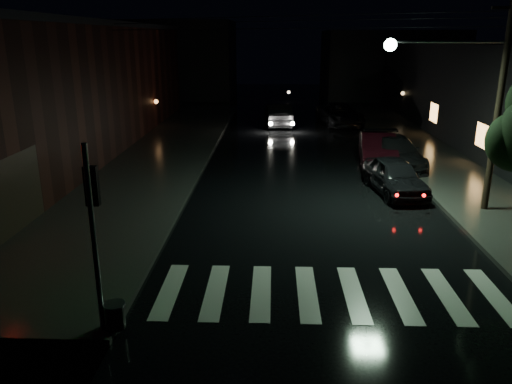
# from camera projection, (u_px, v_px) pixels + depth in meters

# --- Properties ---
(ground) EXTENTS (120.00, 120.00, 0.00)m
(ground) POSITION_uv_depth(u_px,v_px,m) (213.00, 301.00, 12.58)
(ground) COLOR black
(ground) RESTS_ON ground
(sidewalk_left) EXTENTS (6.00, 44.00, 0.15)m
(sidewalk_left) POSITION_uv_depth(u_px,v_px,m) (149.00, 163.00, 26.08)
(sidewalk_left) COLOR #282826
(sidewalk_left) RESTS_ON ground
(sidewalk_right) EXTENTS (4.00, 44.00, 0.15)m
(sidewalk_right) POSITION_uv_depth(u_px,v_px,m) (439.00, 165.00, 25.58)
(sidewalk_right) COLOR #282826
(sidewalk_right) RESTS_ON ground
(building_left) EXTENTS (10.00, 36.00, 7.00)m
(building_left) POSITION_uv_depth(u_px,v_px,m) (27.00, 92.00, 27.20)
(building_left) COLOR black
(building_left) RESTS_ON ground
(building_far_left) EXTENTS (14.00, 10.00, 8.00)m
(building_far_left) POSITION_uv_depth(u_px,v_px,m) (169.00, 59.00, 54.65)
(building_far_left) COLOR black
(building_far_left) RESTS_ON ground
(building_far_right) EXTENTS (14.00, 10.00, 7.00)m
(building_far_right) POSITION_uv_depth(u_px,v_px,m) (389.00, 64.00, 54.00)
(building_far_right) COLOR black
(building_far_right) RESTS_ON ground
(crosswalk) EXTENTS (9.00, 3.00, 0.01)m
(crosswalk) POSITION_uv_depth(u_px,v_px,m) (330.00, 293.00, 12.95)
(crosswalk) COLOR beige
(crosswalk) RESTS_ON ground
(signal_pole_corner) EXTENTS (0.68, 0.61, 4.20)m
(signal_pole_corner) POSITION_uv_depth(u_px,v_px,m) (105.00, 270.00, 10.80)
(signal_pole_corner) COLOR slate
(signal_pole_corner) RESTS_ON ground
(utility_pole) EXTENTS (4.92, 0.44, 8.00)m
(utility_pole) POSITION_uv_depth(u_px,v_px,m) (482.00, 89.00, 17.59)
(utility_pole) COLOR black
(utility_pole) RESTS_ON ground
(parked_car_a) EXTENTS (2.33, 4.60, 1.50)m
(parked_car_a) POSITION_uv_depth(u_px,v_px,m) (395.00, 176.00, 21.01)
(parked_car_a) COLOR black
(parked_car_a) RESTS_ON ground
(parked_car_b) EXTENTS (2.29, 5.10, 1.63)m
(parked_car_b) POSITION_uv_depth(u_px,v_px,m) (378.00, 150.00, 25.65)
(parked_car_b) COLOR black
(parked_car_b) RESTS_ON ground
(parked_car_c) EXTENTS (2.59, 5.55, 1.57)m
(parked_car_c) POSITION_uv_depth(u_px,v_px,m) (394.00, 152.00, 25.27)
(parked_car_c) COLOR black
(parked_car_c) RESTS_ON ground
(parked_car_d) EXTENTS (3.39, 6.09, 1.61)m
(parked_car_d) POSITION_uv_depth(u_px,v_px,m) (340.00, 114.00, 37.35)
(parked_car_d) COLOR black
(parked_car_d) RESTS_ON ground
(oncoming_car) EXTENTS (2.14, 5.14, 1.65)m
(oncoming_car) POSITION_uv_depth(u_px,v_px,m) (278.00, 115.00, 36.97)
(oncoming_car) COLOR black
(oncoming_car) RESTS_ON ground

